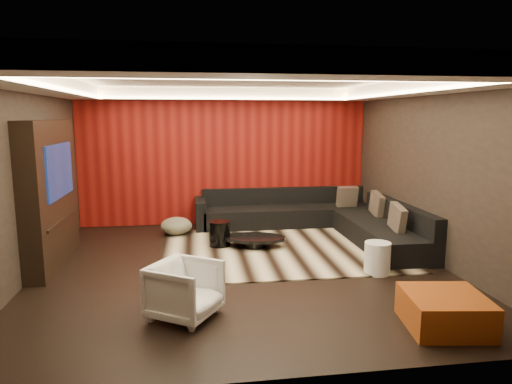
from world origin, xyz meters
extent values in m
cube|color=black|center=(0.00, 0.00, -0.01)|extent=(6.00, 6.00, 0.02)
cube|color=silver|center=(0.00, 0.00, 2.81)|extent=(6.00, 6.00, 0.02)
cube|color=black|center=(0.00, 3.01, 1.40)|extent=(6.00, 0.02, 2.80)
cube|color=black|center=(-3.01, 0.00, 1.40)|extent=(0.02, 6.00, 2.80)
cube|color=black|center=(3.01, 0.00, 1.40)|extent=(0.02, 6.00, 2.80)
cube|color=#6B0C0A|center=(0.00, 2.97, 1.40)|extent=(5.98, 0.05, 2.78)
cube|color=silver|center=(0.00, 2.70, 2.69)|extent=(6.00, 0.60, 0.22)
cube|color=silver|center=(0.00, -2.70, 2.69)|extent=(6.00, 0.60, 0.22)
cube|color=silver|center=(-2.70, 0.00, 2.69)|extent=(0.60, 4.80, 0.22)
cube|color=silver|center=(2.70, 0.00, 2.69)|extent=(0.60, 4.80, 0.22)
cube|color=#FFD899|center=(0.00, 2.36, 2.60)|extent=(4.80, 0.08, 0.04)
cube|color=#FFD899|center=(0.00, -2.36, 2.60)|extent=(4.80, 0.08, 0.04)
cube|color=#FFD899|center=(-2.36, 0.00, 2.60)|extent=(0.08, 4.80, 0.04)
cube|color=#FFD899|center=(2.36, 0.00, 2.60)|extent=(0.08, 4.80, 0.04)
cube|color=black|center=(-2.85, 0.60, 1.10)|extent=(0.30, 2.00, 2.20)
cube|color=black|center=(-2.69, 0.60, 1.45)|extent=(0.04, 1.30, 0.80)
cube|color=black|center=(-2.69, 0.60, 0.70)|extent=(0.04, 1.60, 0.04)
cube|color=beige|center=(0.72, 0.81, 0.01)|extent=(4.04, 3.05, 0.02)
cylinder|color=black|center=(0.33, 1.01, 0.11)|extent=(1.30, 1.30, 0.18)
cylinder|color=black|center=(-0.26, 1.16, 0.24)|extent=(0.39, 0.39, 0.44)
ellipsoid|color=beige|center=(-1.03, 2.06, 0.18)|extent=(0.78, 0.78, 0.33)
cylinder|color=silver|center=(1.90, -0.56, 0.23)|extent=(0.49, 0.49, 0.46)
cube|color=#913812|center=(1.93, -2.28, 0.18)|extent=(0.93, 0.93, 0.37)
imported|color=silver|center=(-0.84, -1.62, 0.32)|extent=(0.96, 0.96, 0.64)
cube|color=black|center=(1.25, 2.55, 0.20)|extent=(3.50, 0.90, 0.40)
cube|color=black|center=(1.25, 2.90, 0.57)|extent=(3.50, 0.20, 0.35)
cube|color=black|center=(2.55, 0.80, 0.20)|extent=(0.90, 2.60, 0.40)
cube|color=black|center=(2.90, 0.80, 0.57)|extent=(0.20, 2.60, 0.35)
cube|color=black|center=(-0.55, 2.55, 0.30)|extent=(0.20, 0.90, 0.60)
cube|color=tan|center=(2.46, 2.31, 0.62)|extent=(0.42, 0.20, 0.44)
cube|color=tan|center=(2.73, 1.43, 0.62)|extent=(0.12, 0.50, 0.50)
cube|color=tan|center=(2.58, 0.26, 0.62)|extent=(0.12, 0.50, 0.50)
camera|label=1|loc=(-0.77, -6.57, 2.25)|focal=32.00mm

